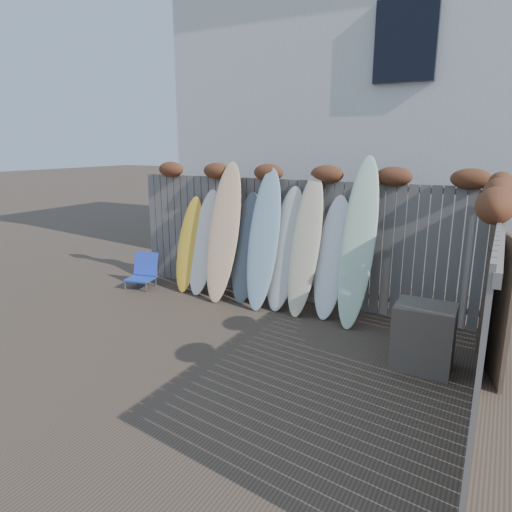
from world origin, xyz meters
The scene contains 16 objects.
ground centered at (0.00, 0.00, 0.00)m, with size 80.00×80.00×0.00m, color #493A2D.
back_fence centered at (0.06, 2.39, 1.18)m, with size 6.05×0.28×2.24m.
right_fence centered at (2.99, 0.25, 1.14)m, with size 0.28×4.40×2.24m.
house centered at (0.50, 6.50, 3.20)m, with size 8.50×5.50×6.33m.
beach_chair centered at (-2.65, 1.74, 0.29)m, with size 0.56×0.58×0.62m.
wooden_crate centered at (2.37, 0.90, 0.38)m, with size 0.65×0.55×0.76m, color #433A32.
lattice_panel centered at (3.06, 1.18, 0.81)m, with size 0.05×1.08×1.63m, color #423528.
surfboard_0 centered at (-1.79, 2.02, 0.83)m, with size 0.46×0.07×1.72m, color yellow.
surfboard_1 centered at (-1.47, 2.03, 0.90)m, with size 0.53×0.07×1.86m, color white.
surfboard_2 centered at (-1.02, 1.94, 1.14)m, with size 0.55×0.07×2.37m, color #FFC57E.
surfboard_3 centered at (-0.63, 2.03, 0.90)m, with size 0.48×0.07×1.86m, color #565D63.
surfboard_4 centered at (-0.25, 1.92, 1.10)m, with size 0.50×0.07×2.29m, color #85A6BB.
surfboard_5 centered at (0.09, 2.00, 0.96)m, with size 0.54×0.07×2.00m, color silver.
surfboard_6 centered at (0.44, 1.96, 1.07)m, with size 0.47×0.07×2.23m, color beige.
surfboard_7 centered at (0.85, 2.01, 0.91)m, with size 0.48×0.07×1.89m, color white.
surfboard_8 centered at (1.26, 1.92, 1.20)m, with size 0.49×0.07×2.50m, color #C3E8BE.
Camera 1 is at (3.01, -4.33, 2.54)m, focal length 32.00 mm.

